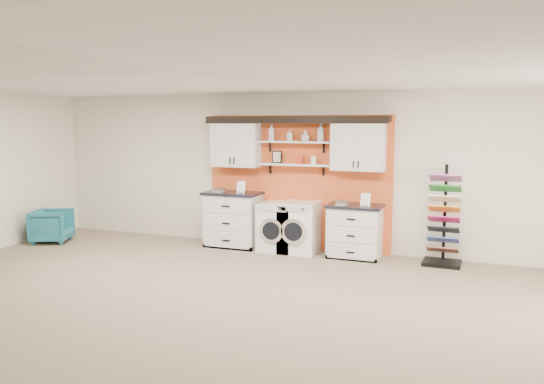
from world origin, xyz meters
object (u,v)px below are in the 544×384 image
at_px(base_cabinet_left, 233,219).
at_px(base_cabinet_right, 355,231).
at_px(washer, 278,226).
at_px(dryer, 299,227).
at_px(sample_rack, 443,233).
at_px(armchair, 52,226).

height_order(base_cabinet_left, base_cabinet_right, base_cabinet_left).
relative_size(washer, dryer, 0.97).
bearing_deg(sample_rack, washer, -177.24).
bearing_deg(base_cabinet_right, dryer, -179.80).
xyz_separation_m(washer, sample_rack, (2.80, 0.04, 0.09)).
xyz_separation_m(base_cabinet_right, dryer, (-0.98, -0.00, -0.00)).
distance_m(sample_rack, armchair, 7.12).
bearing_deg(base_cabinet_right, washer, -179.86).
xyz_separation_m(base_cabinet_right, sample_rack, (1.42, 0.03, 0.07)).
xyz_separation_m(dryer, armchair, (-4.65, -0.92, -0.13)).
height_order(dryer, armchair, dryer).
xyz_separation_m(dryer, sample_rack, (2.40, 0.04, 0.07)).
distance_m(base_cabinet_right, dryer, 0.98).
distance_m(washer, armchair, 4.35).
xyz_separation_m(washer, armchair, (-4.25, -0.92, -0.12)).
height_order(washer, dryer, dryer).
bearing_deg(washer, dryer, 0.00).
bearing_deg(sample_rack, base_cabinet_left, -177.47).
bearing_deg(dryer, armchair, -168.76).
xyz_separation_m(sample_rack, armchair, (-7.05, -0.96, -0.21)).
height_order(base_cabinet_right, armchair, base_cabinet_right).
relative_size(base_cabinet_right, armchair, 1.34).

